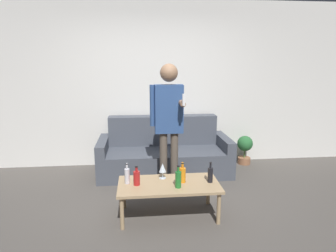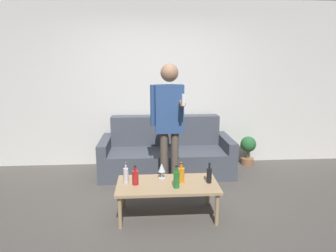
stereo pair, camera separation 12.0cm
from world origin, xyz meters
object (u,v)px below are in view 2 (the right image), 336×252
couch (166,153)px  coffee_table (167,187)px  person_standing_front (169,116)px  bottle_orange (181,175)px

couch → coffee_table: couch is taller
person_standing_front → coffee_table: bearing=-95.9°
coffee_table → person_standing_front: (0.07, 0.64, 0.68)m
person_standing_front → bottle_orange: bearing=-81.5°
coffee_table → bottle_orange: (0.16, 0.02, 0.13)m
couch → bottle_orange: 1.40m
coffee_table → person_standing_front: bearing=84.1°
bottle_orange → couch: bearing=93.3°
couch → person_standing_front: 1.07m
couch → person_standing_front: person_standing_front is taller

